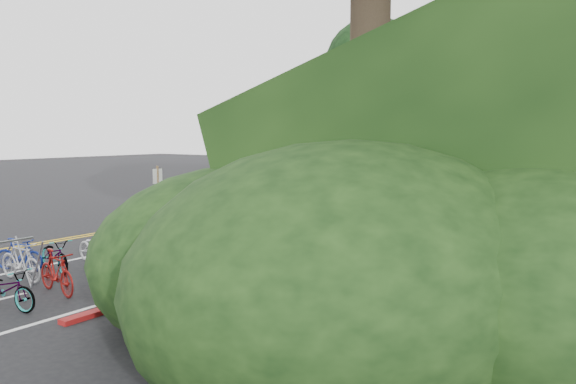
% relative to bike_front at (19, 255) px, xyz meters
% --- Properties ---
extents(ground, '(120.00, 120.00, 0.00)m').
position_rel_bike_front_xyz_m(ground, '(-0.99, 0.15, -0.43)').
color(ground, black).
rests_on(ground, ground).
extents(road_markings, '(7.47, 80.00, 0.01)m').
position_rel_bike_front_xyz_m(road_markings, '(-0.35, 10.24, -0.43)').
color(road_markings, gold).
rests_on(road_markings, ground).
extents(red_curb, '(0.25, 28.00, 0.10)m').
position_rel_bike_front_xyz_m(red_curb, '(4.71, 12.15, -0.38)').
color(red_curb, maroon).
rests_on(red_curb, ground).
extents(bike_racks_rest, '(1.14, 23.00, 1.17)m').
position_rel_bike_front_xyz_m(bike_racks_rest, '(2.01, 13.15, 0.42)').
color(bike_racks_rest, gray).
rests_on(bike_racks_rest, ground).
extents(signposts_rest, '(0.08, 18.40, 2.50)m').
position_rel_bike_front_xyz_m(signposts_rest, '(-0.39, 14.15, 1.00)').
color(signposts_rest, brown).
rests_on(signposts_rest, ground).
extents(bike_front, '(0.90, 1.49, 0.86)m').
position_rel_bike_front_xyz_m(bike_front, '(0.00, 0.00, 0.00)').
color(bike_front, navy).
rests_on(bike_front, ground).
extents(bike_valet, '(3.37, 14.82, 1.07)m').
position_rel_bike_front_xyz_m(bike_valet, '(2.07, 3.64, 0.05)').
color(bike_valet, maroon).
rests_on(bike_valet, ground).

